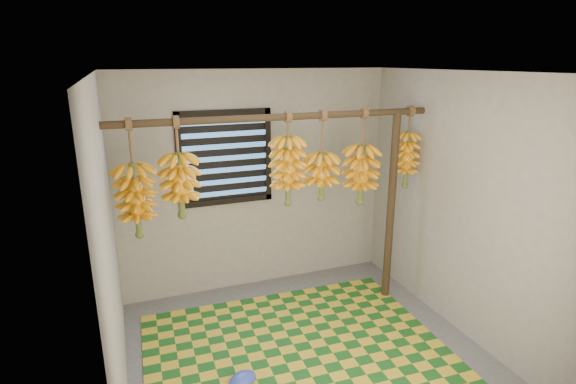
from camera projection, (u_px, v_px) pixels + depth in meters
name	position (u px, v px, depth m)	size (l,w,h in m)	color
floor	(310.00, 358.00, 3.90)	(3.00, 3.00, 0.01)	#515151
ceiling	(315.00, 72.00, 3.22)	(3.00, 3.00, 0.01)	silver
wall_back	(257.00, 182.00, 4.91)	(3.00, 0.01, 2.40)	gray
wall_left	(110.00, 257.00, 3.05)	(0.01, 3.00, 2.40)	gray
wall_right	(464.00, 207.00, 4.08)	(0.01, 3.00, 2.40)	gray
window	(225.00, 158.00, 4.68)	(1.00, 0.04, 1.00)	black
hanging_pole	(282.00, 117.00, 3.96)	(0.06, 0.06, 3.00)	#3D2E1A
support_post	(391.00, 209.00, 4.66)	(0.08, 0.08, 2.00)	#3D2E1A
woven_mat	(298.00, 352.00, 3.96)	(2.60, 2.08, 0.01)	#185119
plastic_bag	(243.00, 380.00, 3.54)	(0.24, 0.17, 0.10)	#3044B5
banana_bunch_a	(136.00, 201.00, 3.70)	(0.33, 0.33, 1.00)	brown
banana_bunch_b	(180.00, 185.00, 3.80)	(0.32, 0.32, 0.87)	brown
banana_bunch_c	(321.00, 176.00, 4.26)	(0.34, 0.34, 0.85)	brown
banana_bunch_d	(288.00, 171.00, 4.12)	(0.33, 0.33, 0.87)	brown
banana_bunch_e	(361.00, 175.00, 4.41)	(0.35, 0.35, 0.95)	brown
banana_bunch_f	(407.00, 160.00, 4.56)	(0.24, 0.24, 0.83)	brown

